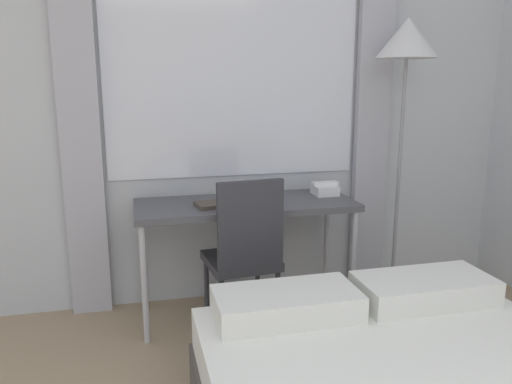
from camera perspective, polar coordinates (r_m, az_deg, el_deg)
The scene contains 6 objects.
wall_back_with_window at distance 3.29m, azimuth -4.98°, elevation 10.58°, with size 5.26×0.13×2.70m.
desk at distance 3.08m, azimuth -1.20°, elevation -2.24°, with size 1.34×0.53×0.74m.
desk_chair at distance 2.91m, azimuth -1.31°, elevation -6.57°, with size 0.44×0.44×0.94m.
standing_lamp at distance 3.38m, azimuth 16.80°, elevation 14.64°, with size 0.39×0.39×1.85m.
telephone at distance 3.28m, azimuth 7.87°, elevation 0.33°, with size 0.17×0.16×0.09m.
book at distance 2.96m, azimuth -4.73°, elevation -1.39°, with size 0.24×0.20×0.02m.
Camera 1 is at (-0.49, 0.13, 1.47)m, focal length 35.00 mm.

